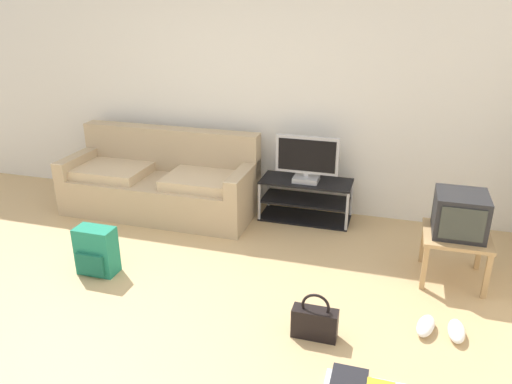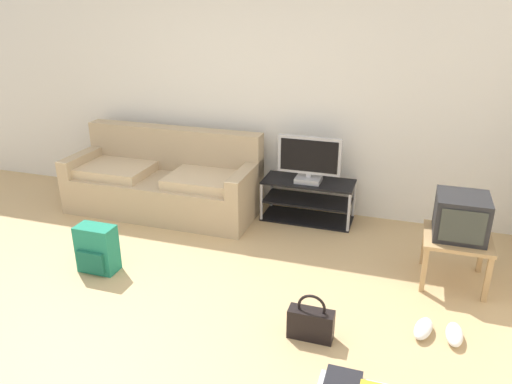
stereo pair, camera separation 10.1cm
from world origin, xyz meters
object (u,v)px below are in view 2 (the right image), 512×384
object	(u,v)px
sneakers_pair	(439,331)
tv_stand	(308,200)
side_table	(457,243)
flat_tv	(309,160)
crt_tv	(461,216)
handbag	(311,323)
couch	(165,182)
backpack	(97,249)

from	to	relation	value
sneakers_pair	tv_stand	bearing A→B (deg)	128.42
tv_stand	side_table	world-z (taller)	tv_stand
tv_stand	flat_tv	bearing A→B (deg)	-90.00
tv_stand	crt_tv	distance (m)	1.68
handbag	couch	bearing A→B (deg)	139.80
handbag	sneakers_pair	bearing A→B (deg)	18.39
flat_tv	handbag	distance (m)	2.03
handbag	sneakers_pair	distance (m)	0.90
backpack	sneakers_pair	world-z (taller)	backpack
flat_tv	sneakers_pair	bearing A→B (deg)	-51.20
crt_tv	tv_stand	bearing A→B (deg)	149.93
backpack	couch	bearing A→B (deg)	68.99
couch	tv_stand	distance (m)	1.58
flat_tv	crt_tv	world-z (taller)	flat_tv
backpack	handbag	distance (m)	1.97
flat_tv	sneakers_pair	xyz separation A→B (m)	(1.30, -1.62, -0.63)
crt_tv	handbag	distance (m)	1.54
tv_stand	flat_tv	distance (m)	0.45
side_table	flat_tv	bearing A→B (deg)	150.12
tv_stand	backpack	size ratio (longest dim) A/B	2.27
side_table	sneakers_pair	distance (m)	0.87
flat_tv	crt_tv	xyz separation A→B (m)	(1.41, -0.80, -0.08)
side_table	backpack	world-z (taller)	same
crt_tv	backpack	bearing A→B (deg)	-165.02
tv_stand	crt_tv	size ratio (longest dim) A/B	2.26
tv_stand	crt_tv	world-z (taller)	crt_tv
backpack	flat_tv	bearing A→B (deg)	22.78
crt_tv	sneakers_pair	xyz separation A→B (m)	(-0.11, -0.82, -0.54)
crt_tv	handbag	size ratio (longest dim) A/B	1.20
side_table	sneakers_pair	xyz separation A→B (m)	(-0.11, -0.80, -0.31)
backpack	handbag	bearing A→B (deg)	-33.24
flat_tv	couch	bearing A→B (deg)	-172.54
backpack	sneakers_pair	bearing A→B (deg)	-24.59
handbag	sneakers_pair	world-z (taller)	handbag
couch	crt_tv	size ratio (longest dim) A/B	4.90
couch	side_table	bearing A→B (deg)	-11.57
crt_tv	sneakers_pair	bearing A→B (deg)	-97.91
couch	sneakers_pair	size ratio (longest dim) A/B	5.88
side_table	couch	bearing A→B (deg)	168.43
tv_stand	handbag	distance (m)	1.98
side_table	sneakers_pair	size ratio (longest dim) A/B	1.50
tv_stand	sneakers_pair	xyz separation A→B (m)	(1.30, -1.64, -0.17)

